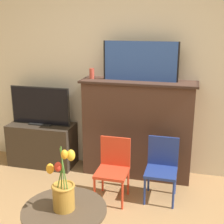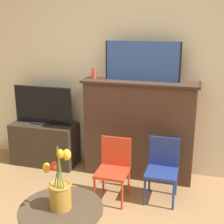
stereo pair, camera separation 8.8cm
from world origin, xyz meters
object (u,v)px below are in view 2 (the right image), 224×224
object	(u,v)px
tv_monitor	(43,106)
vase_tulips	(60,191)
chair_blue	(162,166)
painting	(142,61)
chair_red	(114,166)

from	to	relation	value
tv_monitor	vase_tulips	xyz separation A→B (m)	(1.02, -1.66, -0.14)
chair_blue	painting	bearing A→B (deg)	125.73
chair_blue	vase_tulips	xyz separation A→B (m)	(-0.61, -1.23, 0.29)
chair_blue	vase_tulips	distance (m)	1.40
chair_red	chair_blue	xyz separation A→B (m)	(0.50, 0.14, 0.00)
painting	chair_blue	world-z (taller)	painting
chair_red	chair_blue	distance (m)	0.52
tv_monitor	painting	bearing A→B (deg)	1.92
tv_monitor	vase_tulips	distance (m)	1.96
chair_red	painting	bearing A→B (deg)	75.28
chair_red	vase_tulips	size ratio (longest dim) A/B	1.28
chair_blue	chair_red	bearing A→B (deg)	-164.31
chair_red	vase_tulips	xyz separation A→B (m)	(-0.10, -1.09, 0.29)
vase_tulips	painting	bearing A→B (deg)	81.21
painting	chair_red	size ratio (longest dim) A/B	1.31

